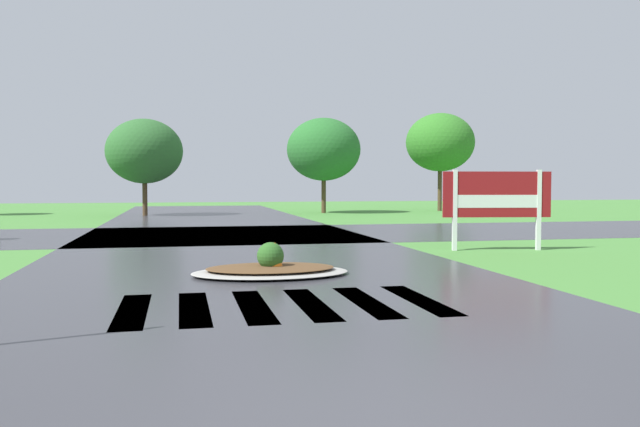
% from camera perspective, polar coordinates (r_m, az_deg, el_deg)
% --- Properties ---
extents(asphalt_roadway, '(9.98, 80.00, 0.01)m').
position_cam_1_polar(asphalt_roadway, '(14.91, -5.97, -4.66)').
color(asphalt_roadway, '#35353A').
rests_on(asphalt_roadway, ground).
extents(asphalt_cross_road, '(90.00, 8.98, 0.01)m').
position_cam_1_polar(asphalt_cross_road, '(24.57, -8.36, -1.78)').
color(asphalt_cross_road, '#35353A').
rests_on(asphalt_cross_road, ground).
extents(crosswalk_stripes, '(4.95, 2.86, 0.01)m').
position_cam_1_polar(crosswalk_stripes, '(10.41, -3.28, -7.85)').
color(crosswalk_stripes, white).
rests_on(crosswalk_stripes, ground).
extents(estate_billboard, '(3.04, 0.56, 2.26)m').
position_cam_1_polar(estate_billboard, '(19.21, 14.98, 1.31)').
color(estate_billboard, white).
rests_on(estate_billboard, ground).
extents(median_island, '(3.24, 2.10, 0.68)m').
position_cam_1_polar(median_island, '(13.71, -4.28, -4.77)').
color(median_island, '#9E9B93').
rests_on(median_island, ground).
extents(traffic_cone, '(0.44, 0.44, 0.69)m').
position_cam_1_polar(traffic_cone, '(13.64, -3.89, -3.94)').
color(traffic_cone, orange).
rests_on(traffic_cone, ground).
extents(background_treeline, '(33.34, 6.94, 6.54)m').
position_cam_1_polar(background_treeline, '(41.28, -2.67, 5.69)').
color(background_treeline, '#4C3823').
rests_on(background_treeline, ground).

